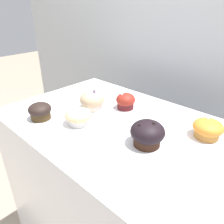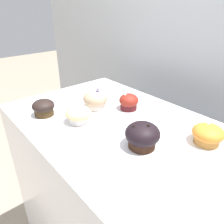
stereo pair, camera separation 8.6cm
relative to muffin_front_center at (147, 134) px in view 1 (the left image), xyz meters
name	(u,v)px [view 1 (the left image)]	position (x,y,z in m)	size (l,w,h in m)	color
wall_back	(187,94)	(-0.16, 0.65, -0.10)	(3.20, 0.10, 1.80)	#B2B7BC
display_counter	(118,206)	(-0.16, 0.05, -0.52)	(1.00, 0.64, 0.95)	silver
muffin_front_center	(147,134)	(0.00, 0.00, 0.00)	(0.12, 0.12, 0.09)	#361F14
muffin_back_left	(126,101)	(-0.24, 0.17, -0.01)	(0.09, 0.09, 0.08)	#50181C
muffin_back_right	(78,116)	(-0.28, -0.07, -0.01)	(0.11, 0.11, 0.06)	silver
muffin_front_left	(40,111)	(-0.43, -0.15, -0.01)	(0.09, 0.09, 0.07)	#3F2E17
muffin_front_right	(208,129)	(0.13, 0.19, -0.01)	(0.11, 0.11, 0.07)	#C3833A
muffin_back_center	(92,100)	(-0.34, 0.06, 0.00)	(0.11, 0.11, 0.09)	silver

